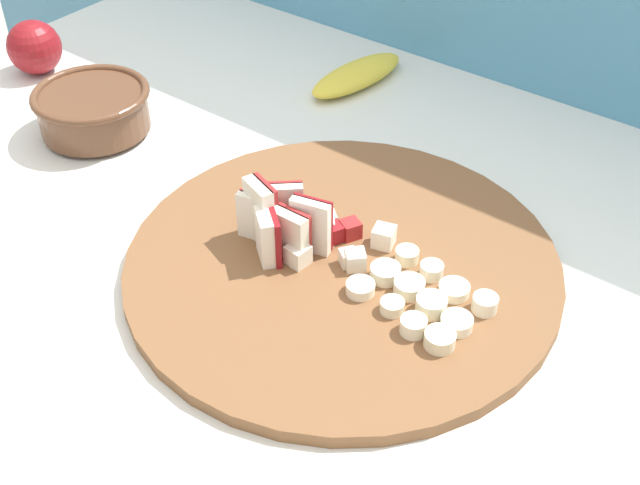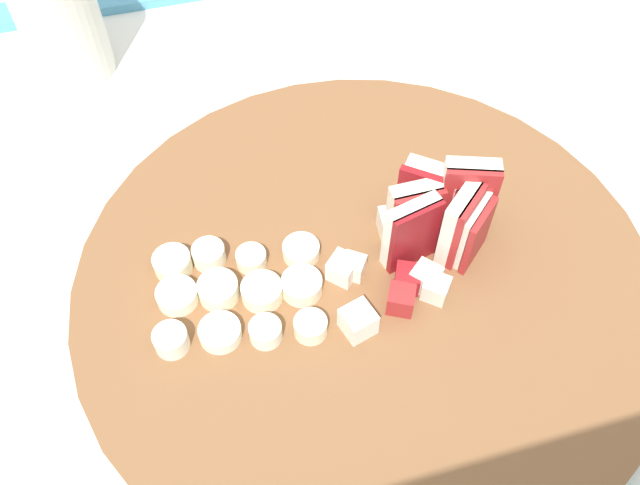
{
  "view_description": "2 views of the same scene",
  "coord_description": "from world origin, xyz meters",
  "px_view_note": "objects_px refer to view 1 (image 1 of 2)",
  "views": [
    {
      "loc": [
        0.41,
        -0.51,
        1.46
      ],
      "look_at": [
        0.04,
        -0.01,
        0.94
      ],
      "focal_mm": 45.58,
      "sensor_mm": 36.0,
      "label": 1
    },
    {
      "loc": [
        0.17,
        0.25,
        1.35
      ],
      "look_at": [
        0.1,
        -0.01,
        0.98
      ],
      "focal_mm": 37.75,
      "sensor_mm": 36.0,
      "label": 2
    }
  ],
  "objects_px": {
    "cutting_board": "(342,264)",
    "banana_peel": "(357,75)",
    "apple_dice_pile": "(341,240)",
    "whole_apple": "(34,47)",
    "banana_slice_rows": "(422,297)",
    "ceramic_bowl": "(93,109)",
    "apple_wedge_fan": "(279,220)"
  },
  "relations": [
    {
      "from": "banana_slice_rows",
      "to": "whole_apple",
      "type": "bearing_deg",
      "value": 172.74
    },
    {
      "from": "banana_slice_rows",
      "to": "whole_apple",
      "type": "distance_m",
      "value": 0.69
    },
    {
      "from": "apple_dice_pile",
      "to": "ceramic_bowl",
      "type": "height_order",
      "value": "ceramic_bowl"
    },
    {
      "from": "whole_apple",
      "to": "banana_peel",
      "type": "bearing_deg",
      "value": 32.98
    },
    {
      "from": "apple_wedge_fan",
      "to": "cutting_board",
      "type": "bearing_deg",
      "value": 15.83
    },
    {
      "from": "banana_slice_rows",
      "to": "ceramic_bowl",
      "type": "bearing_deg",
      "value": 176.58
    },
    {
      "from": "apple_wedge_fan",
      "to": "banana_slice_rows",
      "type": "height_order",
      "value": "apple_wedge_fan"
    },
    {
      "from": "whole_apple",
      "to": "banana_slice_rows",
      "type": "bearing_deg",
      "value": -7.26
    },
    {
      "from": "banana_peel",
      "to": "whole_apple",
      "type": "bearing_deg",
      "value": -147.02
    },
    {
      "from": "apple_dice_pile",
      "to": "whole_apple",
      "type": "bearing_deg",
      "value": 173.27
    },
    {
      "from": "apple_dice_pile",
      "to": "banana_slice_rows",
      "type": "xyz_separation_m",
      "value": [
        0.11,
        -0.02,
        -0.0
      ]
    },
    {
      "from": "cutting_board",
      "to": "banana_slice_rows",
      "type": "height_order",
      "value": "banana_slice_rows"
    },
    {
      "from": "cutting_board",
      "to": "banana_peel",
      "type": "distance_m",
      "value": 0.39
    },
    {
      "from": "ceramic_bowl",
      "to": "cutting_board",
      "type": "bearing_deg",
      "value": -3.39
    },
    {
      "from": "ceramic_bowl",
      "to": "banana_peel",
      "type": "distance_m",
      "value": 0.35
    },
    {
      "from": "apple_dice_pile",
      "to": "banana_peel",
      "type": "distance_m",
      "value": 0.37
    },
    {
      "from": "apple_dice_pile",
      "to": "whole_apple",
      "type": "xyz_separation_m",
      "value": [
        -0.57,
        0.07,
        0.01
      ]
    },
    {
      "from": "apple_wedge_fan",
      "to": "ceramic_bowl",
      "type": "bearing_deg",
      "value": 172.78
    },
    {
      "from": "whole_apple",
      "to": "apple_dice_pile",
      "type": "bearing_deg",
      "value": -6.73
    },
    {
      "from": "apple_wedge_fan",
      "to": "banana_peel",
      "type": "xyz_separation_m",
      "value": [
        -0.15,
        0.34,
        -0.03
      ]
    },
    {
      "from": "banana_slice_rows",
      "to": "ceramic_bowl",
      "type": "height_order",
      "value": "ceramic_bowl"
    },
    {
      "from": "cutting_board",
      "to": "banana_peel",
      "type": "height_order",
      "value": "banana_peel"
    },
    {
      "from": "apple_wedge_fan",
      "to": "apple_dice_pile",
      "type": "distance_m",
      "value": 0.06
    },
    {
      "from": "banana_slice_rows",
      "to": "whole_apple",
      "type": "relative_size",
      "value": 1.77
    },
    {
      "from": "banana_slice_rows",
      "to": "banana_peel",
      "type": "relative_size",
      "value": 0.8
    },
    {
      "from": "apple_wedge_fan",
      "to": "apple_dice_pile",
      "type": "xyz_separation_m",
      "value": [
        0.05,
        0.03,
        -0.02
      ]
    },
    {
      "from": "apple_dice_pile",
      "to": "ceramic_bowl",
      "type": "relative_size",
      "value": 0.69
    },
    {
      "from": "apple_dice_pile",
      "to": "banana_slice_rows",
      "type": "relative_size",
      "value": 0.76
    },
    {
      "from": "apple_wedge_fan",
      "to": "apple_dice_pile",
      "type": "bearing_deg",
      "value": 30.62
    },
    {
      "from": "apple_wedge_fan",
      "to": "apple_dice_pile",
      "type": "relative_size",
      "value": 0.98
    },
    {
      "from": "banana_slice_rows",
      "to": "ceramic_bowl",
      "type": "distance_m",
      "value": 0.49
    },
    {
      "from": "cutting_board",
      "to": "ceramic_bowl",
      "type": "height_order",
      "value": "ceramic_bowl"
    }
  ]
}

